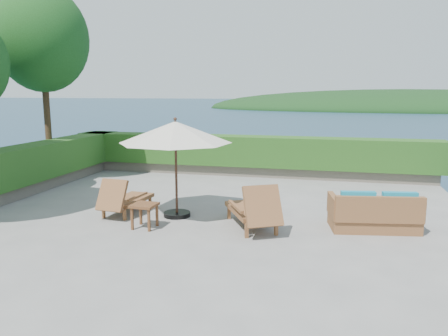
% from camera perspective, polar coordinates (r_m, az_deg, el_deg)
% --- Properties ---
extents(ground, '(12.00, 12.00, 0.00)m').
position_cam_1_polar(ground, '(9.69, -2.86, -7.14)').
color(ground, gray).
rests_on(ground, ground).
extents(foundation, '(12.00, 12.00, 3.00)m').
position_cam_1_polar(foundation, '(10.26, -2.78, -15.45)').
color(foundation, '#5B5248').
rests_on(foundation, ocean).
extents(offshore_island, '(126.00, 57.60, 12.60)m').
position_cam_1_polar(offshore_island, '(150.66, 22.32, 7.12)').
color(offshore_island, black).
rests_on(offshore_island, ocean).
extents(planter_wall_far, '(12.00, 0.60, 0.36)m').
position_cam_1_polar(planter_wall_far, '(14.96, 3.21, -0.29)').
color(planter_wall_far, slate).
rests_on(planter_wall_far, ground).
extents(hedge_far, '(12.40, 0.90, 1.00)m').
position_cam_1_polar(hedge_far, '(14.85, 3.24, 2.25)').
color(hedge_far, '#1F4112').
rests_on(hedge_far, planter_wall_far).
extents(tree_far, '(2.80, 2.80, 6.03)m').
position_cam_1_polar(tree_far, '(14.93, -22.70, 15.23)').
color(tree_far, '#48341B').
rests_on(tree_far, ground).
extents(patio_umbrella, '(3.11, 3.11, 2.28)m').
position_cam_1_polar(patio_umbrella, '(9.86, -6.36, 4.55)').
color(patio_umbrella, black).
rests_on(patio_umbrella, ground).
extents(lounge_left, '(0.80, 1.63, 0.91)m').
position_cam_1_polar(lounge_left, '(10.50, -12.91, -3.88)').
color(lounge_left, brown).
rests_on(lounge_left, ground).
extents(lounge_right, '(1.49, 1.92, 1.03)m').
position_cam_1_polar(lounge_right, '(9.16, 3.91, -5.38)').
color(lounge_right, brown).
rests_on(lounge_right, ground).
extents(side_table, '(0.52, 0.52, 0.52)m').
position_cam_1_polar(side_table, '(9.36, -10.35, -5.19)').
color(side_table, brown).
rests_on(side_table, ground).
extents(wicker_loveseat, '(1.91, 1.20, 0.88)m').
position_cam_1_polar(wicker_loveseat, '(9.63, 19.03, -5.72)').
color(wicker_loveseat, brown).
rests_on(wicker_loveseat, ground).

